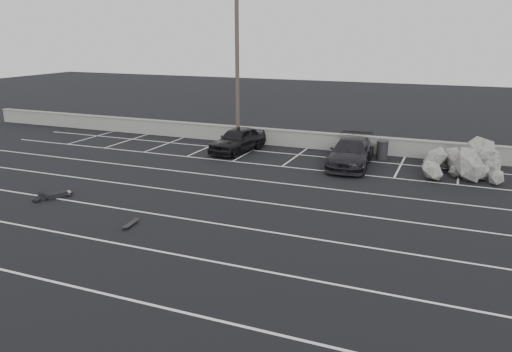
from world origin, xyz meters
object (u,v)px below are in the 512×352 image
at_px(skateboard, 130,224).
at_px(utility_pole, 237,68).
at_px(riprap_pile, 463,165).
at_px(car_left, 238,140).
at_px(person, 59,192).
at_px(car_right, 351,152).
at_px(trash_bin, 382,150).

bearing_deg(skateboard, utility_pole, 92.04).
bearing_deg(riprap_pile, car_left, 177.95).
xyz_separation_m(utility_pole, person, (-2.89, -12.97, -4.69)).
bearing_deg(skateboard, car_right, 57.81).
height_order(riprap_pile, person, riprap_pile).
height_order(utility_pole, riprap_pile, utility_pole).
bearing_deg(car_left, trash_bin, 19.43).
height_order(trash_bin, person, trash_bin).
height_order(car_left, car_right, car_left).
xyz_separation_m(riprap_pile, person, (-16.58, -10.59, -0.33)).
distance_m(riprap_pile, person, 19.68).
bearing_deg(person, utility_pole, 101.40).
height_order(person, skateboard, person).
bearing_deg(utility_pole, trash_bin, -2.47).
bearing_deg(trash_bin, skateboard, -116.75).
relative_size(car_right, trash_bin, 4.87).
bearing_deg(utility_pole, car_right, -18.28).
distance_m(car_right, utility_pole, 9.37).
relative_size(riprap_pile, skateboard, 4.86).
bearing_deg(car_right, car_left, 170.31).
bearing_deg(utility_pole, person, -102.57).
xyz_separation_m(utility_pole, trash_bin, (9.34, -0.40, -4.36)).
xyz_separation_m(car_left, utility_pole, (-0.86, 1.92, 4.14)).
relative_size(car_left, riprap_pile, 1.07).
xyz_separation_m(car_right, trash_bin, (1.36, 2.23, -0.21)).
distance_m(car_right, person, 15.01).
relative_size(car_left, skateboard, 5.20).
bearing_deg(person, skateboard, 5.59).
xyz_separation_m(utility_pole, skateboard, (2.16, -14.65, -4.83)).
bearing_deg(car_right, trash_bin, 54.63).
relative_size(riprap_pile, person, 1.81).
bearing_deg(trash_bin, car_right, -121.44).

